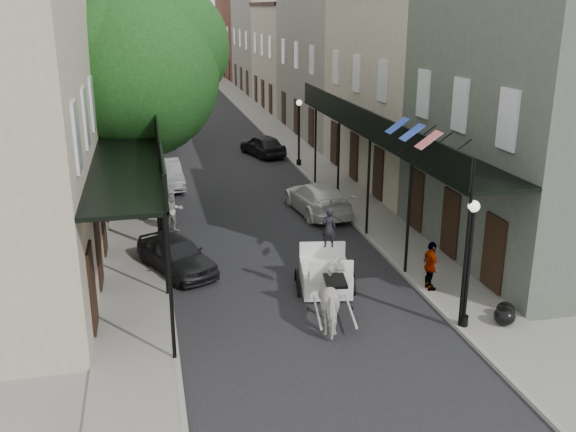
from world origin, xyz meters
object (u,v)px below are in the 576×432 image
carriage (324,253)px  car_left_far (158,136)px  tree_far (143,57)px  pedestrian_walking (173,211)px  pedestrian_sidewalk_right (431,266)px  car_right_far (263,145)px  lamppost_right_near (469,262)px  lamppost_left (157,200)px  lamppost_right_far (299,132)px  horse (335,297)px  car_right_near (317,198)px  car_left_near (176,254)px  car_left_mid (166,174)px  tree_near (145,66)px  pedestrian_sidewalk_left (150,149)px

carriage → car_left_far: bearing=109.9°
tree_far → pedestrian_walking: bearing=-87.3°
pedestrian_sidewalk_right → car_right_far: pedestrian_sidewalk_right is taller
pedestrian_sidewalk_right → car_right_far: size_ratio=0.41×
carriage → pedestrian_sidewalk_right: carriage is taller
car_left_far → car_right_far: car_left_far is taller
tree_far → car_left_far: tree_far is taller
lamppost_right_near → lamppost_left: same height
tree_far → carriage: tree_far is taller
lamppost_right_far → car_right_far: bearing=114.5°
tree_far → lamppost_left: (0.15, -18.18, -3.79)m
horse → car_right_far: size_ratio=0.54×
lamppost_left → car_right_near: size_ratio=0.78×
carriage → pedestrian_walking: size_ratio=1.65×
lamppost_right_near → pedestrian_walking: bearing=126.7°
carriage → pedestrian_sidewalk_right: bearing=-12.8°
lamppost_right_near → lamppost_right_far: same height
lamppost_right_far → car_right_far: 3.88m
tree_far → pedestrian_sidewalk_right: size_ratio=5.34×
horse → car_left_near: size_ratio=0.56×
lamppost_right_near → carriage: size_ratio=1.24×
car_left_near → car_left_mid: size_ratio=0.92×
lamppost_left → car_right_far: lamppost_left is taller
tree_far → lamppost_right_near: size_ratio=2.32×
lamppost_right_far → horse: size_ratio=1.75×
horse → pedestrian_walking: size_ratio=1.17×
car_left_far → car_right_far: 7.58m
tree_near → pedestrian_sidewalk_left: tree_near is taller
car_left_mid → car_left_far: size_ratio=0.85×
lamppost_right_far → car_left_mid: (-7.58, -2.77, -1.38)m
lamppost_right_near → car_right_near: (-1.24, 11.39, -1.36)m
car_left_near → car_left_far: (0.04, 21.71, 0.03)m
tree_far → pedestrian_sidewalk_left: bearing=-89.4°
pedestrian_sidewalk_left → car_left_near: pedestrian_sidewalk_left is taller
tree_far → pedestrian_sidewalk_right: (8.45, -23.69, -4.91)m
car_right_far → tree_far: bearing=-39.1°
pedestrian_sidewalk_right → tree_near: bearing=41.7°
carriage → car_left_near: (-4.64, 2.24, -0.52)m
tree_near → lamppost_right_far: bearing=43.3°
lamppost_right_near → car_left_far: bearing=105.5°
lamppost_right_near → car_left_far: (-7.66, 27.71, -1.38)m
carriage → pedestrian_sidewalk_left: carriage is taller
car_right_far → lamppost_right_near: bearing=77.4°
tree_near → car_left_mid: tree_near is taller
lamppost_right_near → car_right_far: bearing=93.7°
car_left_far → car_left_near: bearing=-88.1°
car_left_mid → car_right_far: size_ratio=1.04×
tree_far → car_left_near: 20.84m
lamppost_right_far → car_right_near: bearing=-98.2°
pedestrian_sidewalk_right → car_left_mid: pedestrian_sidewalk_right is taller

